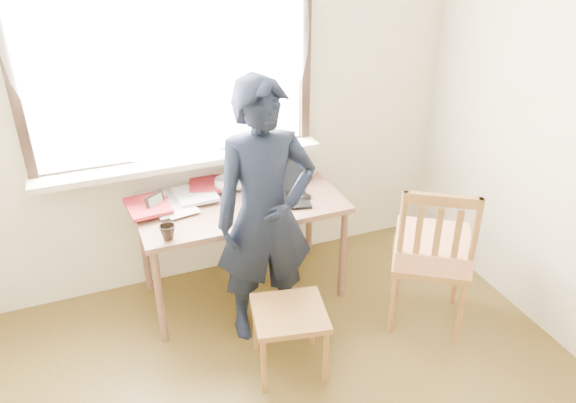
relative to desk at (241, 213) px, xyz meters
name	(u,v)px	position (x,y,z in m)	size (l,w,h in m)	color
room_shell	(320,158)	(-0.12, -1.43, 1.01)	(3.52, 4.02, 2.61)	beige
desk	(241,213)	(0.00, 0.00, 0.00)	(1.31, 0.66, 0.70)	brown
laptop	(280,190)	(0.26, -0.03, 0.13)	(0.40, 0.35, 0.24)	black
mug_white	(224,185)	(-0.05, 0.18, 0.12)	(0.13, 0.13, 0.10)	white
mug_dark	(168,232)	(-0.51, -0.25, 0.12)	(0.09, 0.09, 0.09)	black
mouse	(305,197)	(0.40, -0.10, 0.09)	(0.09, 0.06, 0.03)	black
desk_clutter	(197,191)	(-0.23, 0.22, 0.10)	(0.60, 0.49, 0.05)	#A31E28
book_a	(170,200)	(-0.42, 0.18, 0.09)	(0.20, 0.27, 0.03)	white
book_b	(291,174)	(0.45, 0.27, 0.08)	(0.16, 0.22, 0.02)	white
picture_frame	(155,203)	(-0.52, 0.10, 0.13)	(0.12, 0.09, 0.11)	black
work_chair	(290,320)	(0.03, -0.77, -0.28)	(0.47, 0.45, 0.41)	olive
side_chair	(432,250)	(1.00, -0.70, -0.10)	(0.63, 0.63, 1.01)	olive
person	(265,215)	(0.03, -0.39, 0.19)	(0.60, 0.39, 1.63)	black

